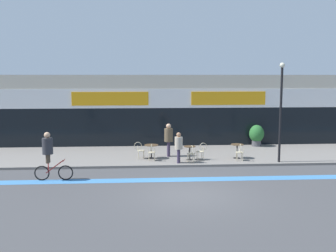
# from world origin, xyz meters

# --- Properties ---
(ground_plane) EXTENTS (120.00, 120.00, 0.00)m
(ground_plane) POSITION_xyz_m (0.00, 0.00, 0.00)
(ground_plane) COLOR #424244
(sidewalk_slab) EXTENTS (40.00, 5.50, 0.12)m
(sidewalk_slab) POSITION_xyz_m (0.00, 7.25, 0.06)
(sidewalk_slab) COLOR slate
(sidewalk_slab) RESTS_ON ground
(storefront_facade) EXTENTS (40.00, 4.06, 4.58)m
(storefront_facade) POSITION_xyz_m (0.00, 11.96, 2.29)
(storefront_facade) COLOR beige
(storefront_facade) RESTS_ON ground
(bike_lane_stripe) EXTENTS (36.00, 0.70, 0.01)m
(bike_lane_stripe) POSITION_xyz_m (0.00, 2.19, 0.00)
(bike_lane_stripe) COLOR #3D7AB7
(bike_lane_stripe) RESTS_ON ground
(bistro_table_0) EXTENTS (0.75, 0.75, 0.74)m
(bistro_table_0) POSITION_xyz_m (-1.27, 6.19, 0.65)
(bistro_table_0) COLOR black
(bistro_table_0) RESTS_ON sidewalk_slab
(bistro_table_1) EXTENTS (0.62, 0.62, 0.73)m
(bistro_table_1) POSITION_xyz_m (0.74, 5.68, 0.63)
(bistro_table_1) COLOR black
(bistro_table_1) RESTS_ON sidewalk_slab
(bistro_table_2) EXTENTS (0.69, 0.69, 0.76)m
(bistro_table_2) POSITION_xyz_m (3.32, 5.91, 0.66)
(bistro_table_2) COLOR black
(bistro_table_2) RESTS_ON sidewalk_slab
(cafe_chair_0_near) EXTENTS (0.43, 0.59, 0.90)m
(cafe_chair_0_near) POSITION_xyz_m (-1.27, 5.56, 0.64)
(cafe_chair_0_near) COLOR beige
(cafe_chair_0_near) RESTS_ON sidewalk_slab
(cafe_chair_0_side) EXTENTS (0.59, 0.42, 0.90)m
(cafe_chair_0_side) POSITION_xyz_m (-1.89, 6.18, 0.64)
(cafe_chair_0_side) COLOR beige
(cafe_chair_0_side) RESTS_ON sidewalk_slab
(cafe_chair_1_near) EXTENTS (0.46, 0.60, 0.90)m
(cafe_chair_1_near) POSITION_xyz_m (0.75, 5.06, 0.64)
(cafe_chair_1_near) COLOR beige
(cafe_chair_1_near) RESTS_ON sidewalk_slab
(cafe_chair_1_side) EXTENTS (0.59, 0.43, 0.90)m
(cafe_chair_1_side) POSITION_xyz_m (1.36, 5.69, 0.64)
(cafe_chair_1_side) COLOR beige
(cafe_chair_1_side) RESTS_ON sidewalk_slab
(cafe_chair_2_near) EXTENTS (0.42, 0.59, 0.90)m
(cafe_chair_2_near) POSITION_xyz_m (3.32, 5.28, 0.64)
(cafe_chair_2_near) COLOR beige
(cafe_chair_2_near) RESTS_ON sidewalk_slab
(planter_pot) EXTENTS (0.92, 0.92, 1.34)m
(planter_pot) POSITION_xyz_m (5.45, 9.50, 0.83)
(planter_pot) COLOR #4C4C51
(planter_pot) RESTS_ON sidewalk_slab
(lamp_post) EXTENTS (0.26, 0.26, 5.06)m
(lamp_post) POSITION_xyz_m (5.27, 4.89, 3.05)
(lamp_post) COLOR black
(lamp_post) RESTS_ON sidewalk_slab
(cyclist_0) EXTENTS (1.66, 0.48, 2.12)m
(cyclist_0) POSITION_xyz_m (-5.78, 2.46, 1.26)
(cyclist_0) COLOR black
(cyclist_0) RESTS_ON ground
(pedestrian_near_end) EXTENTS (0.49, 0.49, 1.57)m
(pedestrian_near_end) POSITION_xyz_m (0.09, 5.01, 1.05)
(pedestrian_near_end) COLOR #382D47
(pedestrian_near_end) RESTS_ON sidewalk_slab
(pedestrian_far_end) EXTENTS (0.48, 0.48, 1.81)m
(pedestrian_far_end) POSITION_xyz_m (-0.31, 6.68, 1.20)
(pedestrian_far_end) COLOR #382D47
(pedestrian_far_end) RESTS_ON sidewalk_slab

